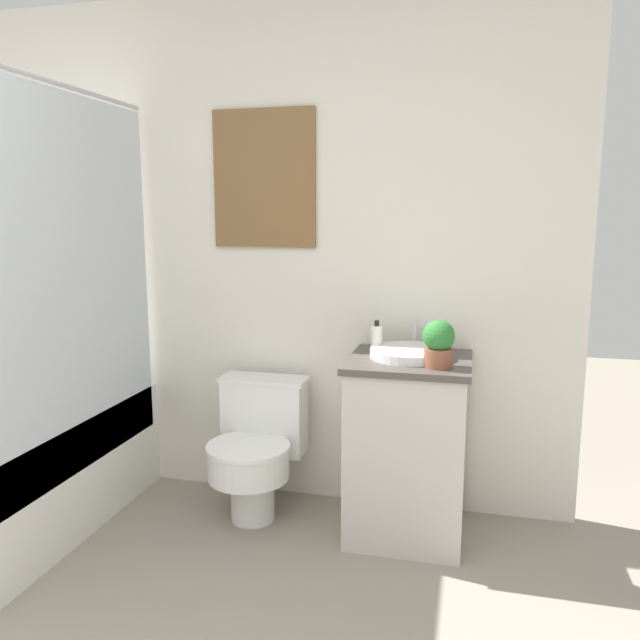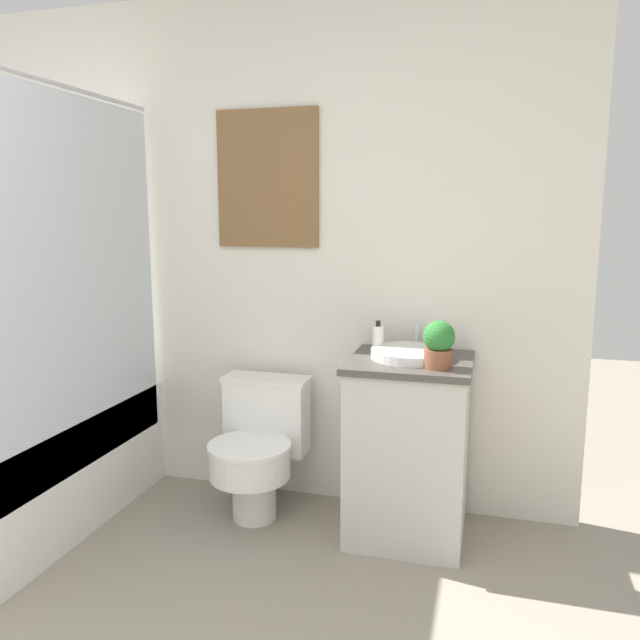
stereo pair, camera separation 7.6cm
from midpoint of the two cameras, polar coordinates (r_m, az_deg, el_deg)
name	(u,v)px [view 1 (the left image)]	position (r m, az deg, el deg)	size (l,w,h in m)	color
wall_back	(244,252)	(3.22, -7.67, 6.14)	(3.32, 0.07, 2.50)	silver
shower_area	(27,464)	(3.25, -25.85, -11.74)	(0.65, 1.32, 1.98)	white
toilet	(257,445)	(3.09, -6.53, -11.31)	(0.43, 0.53, 0.65)	white
vanity	(407,447)	(2.90, 7.23, -11.43)	(0.54, 0.52, 0.82)	beige
sink	(410,353)	(2.79, 7.47, -3.01)	(0.36, 0.39, 0.13)	white
soap_bottle	(376,339)	(2.86, 4.43, -1.74)	(0.05, 0.05, 0.15)	silver
potted_plant	(439,343)	(2.62, 9.98, -2.09)	(0.13, 0.13, 0.20)	brown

